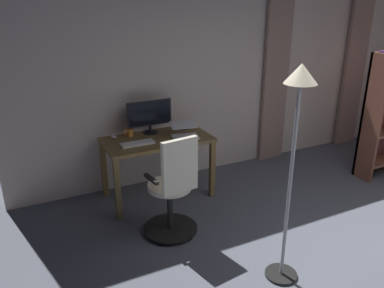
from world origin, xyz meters
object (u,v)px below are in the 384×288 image
at_px(computer_keyboard, 138,143).
at_px(office_chair, 173,191).
at_px(desk, 157,147).
at_px(laptop, 184,132).
at_px(floor_lamp, 296,125).
at_px(mug_coffee, 129,132).
at_px(computer_monitor, 150,115).
at_px(cell_phone_face_up, 183,128).
at_px(computer_mouse, 114,137).

bearing_deg(computer_keyboard, office_chair, 97.08).
bearing_deg(desk, laptop, 163.20).
distance_m(desk, floor_lamp, 2.04).
distance_m(mug_coffee, floor_lamp, 2.24).
xyz_separation_m(desk, computer_keyboard, (0.27, 0.09, 0.12)).
relative_size(desk, computer_monitor, 2.27).
height_order(laptop, cell_phone_face_up, laptop).
bearing_deg(mug_coffee, cell_phone_face_up, 179.34).
bearing_deg(mug_coffee, floor_lamp, 108.34).
distance_m(office_chair, floor_lamp, 1.46).
relative_size(computer_monitor, floor_lamp, 0.30).
xyz_separation_m(desk, mug_coffee, (0.26, -0.21, 0.15)).
bearing_deg(office_chair, mug_coffee, 87.39).
height_order(computer_mouse, floor_lamp, floor_lamp).
bearing_deg(mug_coffee, computer_mouse, -4.42).
xyz_separation_m(computer_keyboard, floor_lamp, (-0.68, 1.75, 0.63)).
distance_m(laptop, cell_phone_face_up, 0.32).
bearing_deg(cell_phone_face_up, computer_keyboard, 13.66).
height_order(computer_keyboard, laptop, laptop).
relative_size(computer_keyboard, mug_coffee, 3.12).
relative_size(desk, computer_mouse, 12.46).
xyz_separation_m(cell_phone_face_up, floor_lamp, (0.01, 2.05, 0.64)).
relative_size(computer_monitor, computer_mouse, 5.49).
bearing_deg(office_chair, computer_monitor, 73.35).
xyz_separation_m(laptop, computer_mouse, (0.76, -0.32, -0.04)).
height_order(office_chair, cell_phone_face_up, office_chair).
bearing_deg(computer_mouse, office_chair, 104.49).
bearing_deg(laptop, mug_coffee, -15.13).
bearing_deg(computer_mouse, computer_monitor, 179.09).
height_order(computer_mouse, mug_coffee, mug_coffee).
xyz_separation_m(computer_keyboard, mug_coffee, (-0.00, -0.30, 0.03)).
relative_size(office_chair, laptop, 2.84).
distance_m(desk, mug_coffee, 0.37).
xyz_separation_m(laptop, mug_coffee, (0.58, -0.30, -0.01)).
distance_m(office_chair, laptop, 0.95).
relative_size(office_chair, computer_mouse, 10.89).
distance_m(computer_keyboard, floor_lamp, 1.98).
bearing_deg(computer_keyboard, cell_phone_face_up, -157.23).
distance_m(computer_monitor, mug_coffee, 0.32).
xyz_separation_m(mug_coffee, floor_lamp, (-0.68, 2.05, 0.60)).
bearing_deg(floor_lamp, computer_mouse, -67.23).
relative_size(computer_mouse, cell_phone_face_up, 0.69).
xyz_separation_m(desk, office_chair, (0.17, 0.85, -0.14)).
relative_size(computer_monitor, cell_phone_face_up, 3.81).
height_order(laptop, computer_mouse, laptop).
bearing_deg(laptop, cell_phone_face_up, -99.29).
bearing_deg(laptop, computer_mouse, -9.96).
xyz_separation_m(computer_monitor, mug_coffee, (0.26, 0.01, -0.18)).
distance_m(laptop, mug_coffee, 0.65).
bearing_deg(desk, mug_coffee, -38.33).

